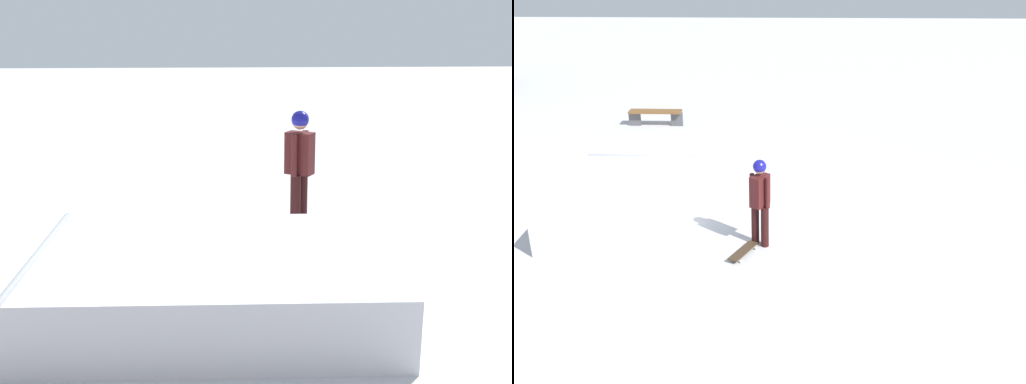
% 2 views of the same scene
% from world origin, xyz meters
% --- Properties ---
extents(ground_plane, '(60.00, 60.00, 0.00)m').
position_xyz_m(ground_plane, '(0.00, 0.00, 0.00)').
color(ground_plane, silver).
extents(skate_ramp, '(5.42, 2.65, 0.74)m').
position_xyz_m(skate_ramp, '(-1.00, 0.63, 0.32)').
color(skate_ramp, silver).
rests_on(skate_ramp, ground).
extents(skater, '(0.44, 0.39, 1.73)m').
position_xyz_m(skater, '(-2.63, -2.23, 1.01)').
color(skater, black).
rests_on(skater, ground).
extents(skateboard, '(0.81, 0.53, 0.09)m').
position_xyz_m(skateboard, '(-3.05, -1.93, 0.08)').
color(skateboard, '#3F2D1E').
rests_on(skateboard, ground).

